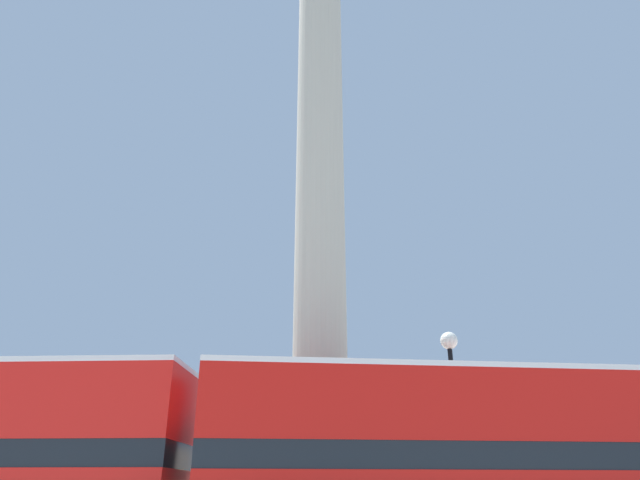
# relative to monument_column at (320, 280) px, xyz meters

# --- Properties ---
(monument_column) EXTENTS (6.14, 6.14, 26.14)m
(monument_column) POSITION_rel_monument_column_xyz_m (0.00, 0.00, 0.00)
(monument_column) COLOR #A39E8E
(monument_column) RESTS_ON ground_plane
(bus_b) EXTENTS (11.36, 3.46, 4.25)m
(bus_b) POSITION_rel_monument_column_xyz_m (2.82, -5.01, -5.98)
(bus_b) COLOR #B7140F
(bus_b) RESTS_ON ground_plane
(street_lamp) EXTENTS (0.52, 0.52, 6.06)m
(street_lamp) POSITION_rel_monument_column_xyz_m (3.79, -1.80, -4.42)
(street_lamp) COLOR black
(street_lamp) RESTS_ON ground_plane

